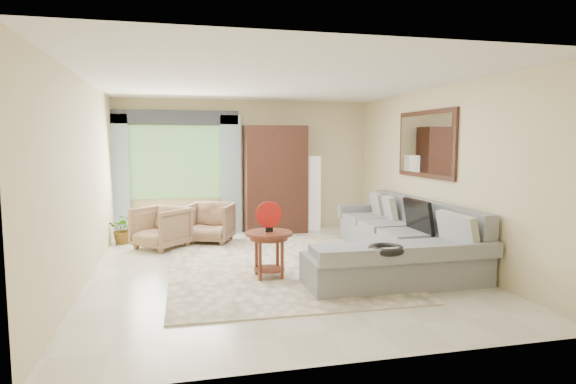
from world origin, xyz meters
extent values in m
plane|color=silver|center=(0.00, 0.00, 0.00)|extent=(6.00, 6.00, 0.00)
cube|color=beige|center=(0.03, 0.10, 0.01)|extent=(3.08, 4.06, 0.02)
cube|color=gray|center=(2.00, 0.50, 0.20)|extent=(0.90, 2.40, 0.40)
cube|color=gray|center=(1.30, -1.10, 0.20)|extent=(2.30, 0.80, 0.40)
cube|color=gray|center=(2.35, 0.10, 0.65)|extent=(0.20, 3.20, 0.50)
cube|color=gray|center=(2.00, 1.78, 0.51)|extent=(0.90, 0.16, 0.22)
cube|color=gray|center=(1.30, -1.55, 0.49)|extent=(2.30, 0.10, 0.18)
cube|color=black|center=(2.05, -0.25, 0.72)|extent=(0.14, 0.74, 0.48)
torus|color=black|center=(1.00, -1.45, 0.55)|extent=(0.43, 0.43, 0.09)
cylinder|color=#4E1F14|center=(-0.19, -0.45, 0.60)|extent=(0.62, 0.62, 0.04)
cylinder|color=#4E1F14|center=(-0.19, -0.45, 0.28)|extent=(0.41, 0.41, 0.56)
cylinder|color=#AB1511|center=(-0.19, -0.45, 0.85)|extent=(0.34, 0.08, 0.34)
imported|color=#9D7455|center=(-1.62, 1.73, 0.35)|extent=(1.07, 1.07, 0.70)
imported|color=#997353|center=(-0.78, 2.01, 0.35)|extent=(0.98, 0.99, 0.71)
imported|color=#999999|center=(-2.28, 2.29, 0.26)|extent=(0.49, 0.43, 0.52)
cube|color=#331911|center=(0.55, 2.72, 1.05)|extent=(1.20, 0.55, 2.10)
cube|color=silver|center=(1.35, 2.78, 0.75)|extent=(0.24, 0.24, 1.50)
cube|color=#669E59|center=(-1.35, 2.97, 1.40)|extent=(1.80, 0.04, 1.40)
cube|color=#9EB7CC|center=(-2.40, 2.88, 1.15)|extent=(0.40, 0.08, 2.30)
cube|color=#9EB7CC|center=(-0.30, 2.88, 1.15)|extent=(0.40, 0.08, 2.30)
cube|color=#1E232D|center=(-1.35, 2.90, 2.25)|extent=(2.40, 0.12, 0.26)
cube|color=black|center=(2.47, 0.35, 1.75)|extent=(0.04, 1.70, 1.05)
cube|color=white|center=(2.45, 0.35, 1.75)|extent=(0.02, 1.54, 0.90)
camera|label=1|loc=(-1.37, -6.52, 1.79)|focal=30.00mm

